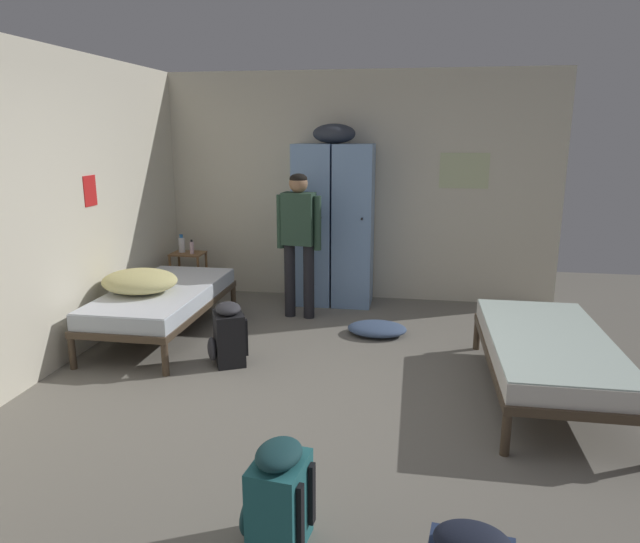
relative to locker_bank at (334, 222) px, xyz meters
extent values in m
plane|color=slate|center=(0.23, -2.65, -0.97)|extent=(9.38, 9.38, 0.00)
cube|color=beige|center=(0.23, 0.31, 0.37)|extent=(4.67, 0.06, 2.67)
cube|color=beige|center=(-2.08, -2.65, 0.37)|extent=(0.06, 5.86, 2.67)
cube|color=beige|center=(1.46, 0.28, 0.58)|extent=(0.55, 0.01, 0.40)
cube|color=red|center=(-2.04, -1.62, 0.48)|extent=(0.01, 0.20, 0.28)
cube|color=#7A9ECC|center=(-0.23, 0.00, -0.04)|extent=(0.44, 0.52, 1.85)
cylinder|color=black|center=(-0.11, -0.27, 0.08)|extent=(0.02, 0.03, 0.02)
cube|color=#7A9ECC|center=(0.23, 0.00, -0.04)|extent=(0.44, 0.52, 1.85)
cylinder|color=black|center=(0.35, -0.27, 0.08)|extent=(0.02, 0.03, 0.02)
ellipsoid|color=#333842|center=(0.00, 0.00, 0.99)|extent=(0.48, 0.36, 0.22)
cylinder|color=brown|center=(-1.92, -0.27, -0.69)|extent=(0.03, 0.03, 0.55)
cylinder|color=brown|center=(-1.57, -0.27, -0.69)|extent=(0.03, 0.03, 0.55)
cylinder|color=brown|center=(-1.92, 0.00, -0.69)|extent=(0.03, 0.03, 0.55)
cylinder|color=brown|center=(-1.57, 0.00, -0.69)|extent=(0.03, 0.03, 0.55)
cube|color=brown|center=(-1.75, -0.13, -0.78)|extent=(0.38, 0.30, 0.02)
cube|color=brown|center=(-1.75, -0.13, -0.41)|extent=(0.38, 0.30, 0.02)
cylinder|color=#473828|center=(2.38, -1.30, -0.83)|extent=(0.06, 0.06, 0.28)
cylinder|color=#473828|center=(1.54, -1.30, -0.83)|extent=(0.06, 0.06, 0.28)
cylinder|color=#473828|center=(1.54, -3.14, -0.83)|extent=(0.06, 0.06, 0.28)
cube|color=#473828|center=(1.96, -2.22, -0.66)|extent=(0.90, 1.90, 0.06)
cube|color=silver|center=(1.96, -2.22, -0.56)|extent=(0.87, 1.84, 0.14)
cube|color=silver|center=(1.96, -2.22, -0.48)|extent=(0.86, 1.82, 0.01)
cylinder|color=#473828|center=(-1.92, -2.34, -0.83)|extent=(0.06, 0.06, 0.28)
cylinder|color=#473828|center=(-1.08, -2.34, -0.83)|extent=(0.06, 0.06, 0.28)
cylinder|color=#473828|center=(-1.92, -0.50, -0.83)|extent=(0.06, 0.06, 0.28)
cylinder|color=#473828|center=(-1.08, -0.50, -0.83)|extent=(0.06, 0.06, 0.28)
cube|color=#473828|center=(-1.50, -1.42, -0.66)|extent=(0.90, 1.90, 0.06)
cube|color=silver|center=(-1.50, -1.42, -0.56)|extent=(0.87, 1.84, 0.14)
cube|color=silver|center=(-1.50, -1.42, -0.48)|extent=(0.86, 1.82, 0.01)
ellipsoid|color=#D1C67F|center=(-1.63, -1.60, -0.37)|extent=(0.72, 0.62, 0.22)
cylinder|color=black|center=(-0.18, -0.63, -0.56)|extent=(0.12, 0.12, 0.81)
cylinder|color=black|center=(-0.39, -0.60, -0.56)|extent=(0.12, 0.12, 0.81)
cube|color=#284233|center=(-0.29, -0.61, 0.12)|extent=(0.36, 0.24, 0.55)
cylinder|color=#284233|center=(-0.08, -0.64, 0.08)|extent=(0.08, 0.08, 0.57)
cylinder|color=#284233|center=(-0.49, -0.59, 0.08)|extent=(0.08, 0.08, 0.57)
sphere|color=#936B4C|center=(-0.29, -0.61, 0.49)|extent=(0.20, 0.20, 0.20)
ellipsoid|color=black|center=(-0.29, -0.61, 0.54)|extent=(0.19, 0.19, 0.11)
cylinder|color=white|center=(-1.83, -0.11, -0.31)|extent=(0.08, 0.08, 0.18)
cylinder|color=#2666B2|center=(-1.83, -0.11, -0.20)|extent=(0.04, 0.04, 0.04)
cylinder|color=beige|center=(-1.68, -0.17, -0.33)|extent=(0.05, 0.05, 0.14)
cylinder|color=black|center=(-1.68, -0.17, -0.24)|extent=(0.03, 0.03, 0.02)
cube|color=#23666B|center=(0.33, -4.16, -0.74)|extent=(0.28, 0.35, 0.46)
ellipsoid|color=#193D42|center=(0.19, -4.14, -0.82)|extent=(0.11, 0.25, 0.20)
ellipsoid|color=#193D42|center=(0.33, -4.16, -0.47)|extent=(0.25, 0.31, 0.10)
cube|color=black|center=(0.48, -4.09, -0.72)|extent=(0.03, 0.05, 0.32)
cube|color=black|center=(0.46, -4.27, -0.72)|extent=(0.03, 0.05, 0.32)
cube|color=black|center=(-0.63, -1.99, -0.74)|extent=(0.36, 0.39, 0.46)
ellipsoid|color=#2D2D33|center=(-0.77, -2.06, -0.82)|extent=(0.18, 0.25, 0.20)
ellipsoid|color=#2D2D33|center=(-0.63, -1.99, -0.47)|extent=(0.32, 0.35, 0.10)
cube|color=black|center=(-0.55, -1.85, -0.72)|extent=(0.04, 0.06, 0.32)
cube|color=black|center=(-0.47, -2.01, -0.72)|extent=(0.04, 0.06, 0.32)
ellipsoid|color=black|center=(1.18, -4.63, -0.47)|extent=(0.31, 0.25, 0.10)
ellipsoid|color=#42567A|center=(0.59, -1.05, -0.91)|extent=(0.59, 0.44, 0.12)
camera|label=1|loc=(0.92, -6.53, 1.01)|focal=32.28mm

